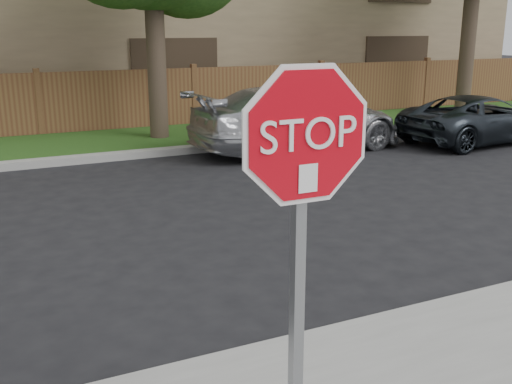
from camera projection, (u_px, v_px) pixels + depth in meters
ground at (205, 366)px, 4.90m from camera, size 90.00×90.00×0.00m
far_curb at (61, 161)px, 11.97m from camera, size 70.00×0.30×0.15m
grass_strip at (51, 147)px, 13.41m from camera, size 70.00×3.00×0.12m
fence at (39, 106)px, 14.61m from camera, size 70.00×0.12×1.60m
stop_sign at (303, 195)px, 3.13m from camera, size 1.01×0.13×2.55m
sedan_right at (298, 119)px, 13.20m from camera, size 4.97×2.22×1.41m
sedan_far_right at (480, 119)px, 14.15m from camera, size 4.14×2.11×1.12m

